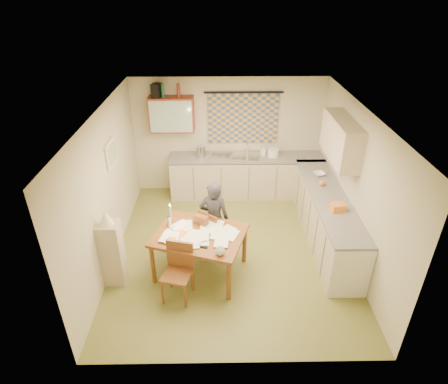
{
  "coord_description": "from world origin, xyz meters",
  "views": [
    {
      "loc": [
        -0.21,
        -5.24,
        4.18
      ],
      "look_at": [
        -0.13,
        0.2,
        1.06
      ],
      "focal_mm": 30.0,
      "sensor_mm": 36.0,
      "label": 1
    }
  ],
  "objects_px": {
    "dining_table": "(200,253)",
    "person": "(214,218)",
    "counter_right": "(326,218)",
    "shelf_stand": "(112,253)",
    "chair_far": "(214,238)",
    "stove": "(346,262)",
    "counter_back": "(248,176)"
  },
  "relations": [
    {
      "from": "stove",
      "to": "shelf_stand",
      "type": "xyz_separation_m",
      "value": [
        -3.54,
        0.15,
        0.09
      ]
    },
    {
      "from": "dining_table",
      "to": "stove",
      "type": "bearing_deg",
      "value": 9.5
    },
    {
      "from": "dining_table",
      "to": "shelf_stand",
      "type": "distance_m",
      "value": 1.35
    },
    {
      "from": "person",
      "to": "shelf_stand",
      "type": "bearing_deg",
      "value": 33.75
    },
    {
      "from": "counter_right",
      "to": "stove",
      "type": "distance_m",
      "value": 1.2
    },
    {
      "from": "person",
      "to": "counter_back",
      "type": "bearing_deg",
      "value": -100.93
    },
    {
      "from": "dining_table",
      "to": "chair_far",
      "type": "xyz_separation_m",
      "value": [
        0.21,
        0.53,
        -0.12
      ]
    },
    {
      "from": "counter_back",
      "to": "chair_far",
      "type": "relative_size",
      "value": 3.88
    },
    {
      "from": "chair_far",
      "to": "counter_right",
      "type": "bearing_deg",
      "value": -133.04
    },
    {
      "from": "counter_back",
      "to": "shelf_stand",
      "type": "xyz_separation_m",
      "value": [
        -2.26,
        -2.7,
        0.09
      ]
    },
    {
      "from": "stove",
      "to": "dining_table",
      "type": "relative_size",
      "value": 0.57
    },
    {
      "from": "counter_back",
      "to": "chair_far",
      "type": "distance_m",
      "value": 2.11
    },
    {
      "from": "counter_right",
      "to": "shelf_stand",
      "type": "distance_m",
      "value": 3.69
    },
    {
      "from": "counter_back",
      "to": "dining_table",
      "type": "height_order",
      "value": "counter_back"
    },
    {
      "from": "stove",
      "to": "dining_table",
      "type": "height_order",
      "value": "stove"
    },
    {
      "from": "counter_right",
      "to": "person",
      "type": "relative_size",
      "value": 2.15
    },
    {
      "from": "stove",
      "to": "dining_table",
      "type": "bearing_deg",
      "value": 171.26
    },
    {
      "from": "counter_right",
      "to": "person",
      "type": "xyz_separation_m",
      "value": [
        -2.0,
        -0.33,
        0.23
      ]
    },
    {
      "from": "counter_right",
      "to": "dining_table",
      "type": "height_order",
      "value": "counter_right"
    },
    {
      "from": "dining_table",
      "to": "chair_far",
      "type": "relative_size",
      "value": 1.88
    },
    {
      "from": "counter_back",
      "to": "chair_far",
      "type": "height_order",
      "value": "counter_back"
    },
    {
      "from": "dining_table",
      "to": "shelf_stand",
      "type": "relative_size",
      "value": 1.46
    },
    {
      "from": "dining_table",
      "to": "shelf_stand",
      "type": "xyz_separation_m",
      "value": [
        -1.32,
        -0.19,
        0.17
      ]
    },
    {
      "from": "chair_far",
      "to": "shelf_stand",
      "type": "bearing_deg",
      "value": 63.11
    },
    {
      "from": "shelf_stand",
      "to": "stove",
      "type": "bearing_deg",
      "value": -2.38
    },
    {
      "from": "dining_table",
      "to": "person",
      "type": "distance_m",
      "value": 0.64
    },
    {
      "from": "chair_far",
      "to": "shelf_stand",
      "type": "height_order",
      "value": "shelf_stand"
    },
    {
      "from": "chair_far",
      "to": "person",
      "type": "distance_m",
      "value": 0.42
    },
    {
      "from": "person",
      "to": "counter_right",
      "type": "bearing_deg",
      "value": -161.7
    },
    {
      "from": "counter_back",
      "to": "dining_table",
      "type": "bearing_deg",
      "value": -110.4
    },
    {
      "from": "chair_far",
      "to": "shelf_stand",
      "type": "relative_size",
      "value": 0.78
    },
    {
      "from": "counter_back",
      "to": "person",
      "type": "bearing_deg",
      "value": -109.78
    }
  ]
}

